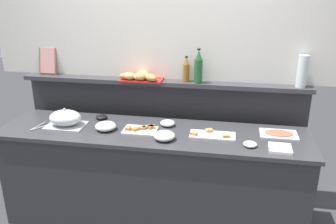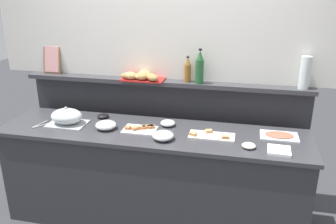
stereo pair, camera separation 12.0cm
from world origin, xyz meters
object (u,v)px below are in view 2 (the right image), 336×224
object	(u,v)px
vinegar_bottle_amber	(188,70)
cold_cuts_platter	(279,135)
glass_bowl_large	(106,125)
serving_cloche	(67,117)
framed_picture	(52,59)
condiment_bowl_dark	(103,116)
napkin_stack	(279,150)
sandwich_platter_side	(211,135)
bread_basket	(141,76)
glass_bowl_medium	(168,123)
sandwich_platter_rear	(141,129)
glass_bowl_small	(163,136)
serving_tongs	(41,125)
wine_bottle_green	(200,68)
condiment_bowl_teal	(249,146)
water_carafe	(305,73)

from	to	relation	value
vinegar_bottle_amber	cold_cuts_platter	bearing A→B (deg)	-20.97
glass_bowl_large	vinegar_bottle_amber	size ratio (longest dim) A/B	0.77
serving_cloche	cold_cuts_platter	bearing A→B (deg)	4.36
serving_cloche	framed_picture	bearing A→B (deg)	127.27
condiment_bowl_dark	napkin_stack	world-z (taller)	condiment_bowl_dark
sandwich_platter_side	vinegar_bottle_amber	xyz separation A→B (m)	(-0.28, 0.44, 0.43)
bread_basket	glass_bowl_large	bearing A→B (deg)	-115.33
cold_cuts_platter	glass_bowl_medium	size ratio (longest dim) A/B	2.32
condiment_bowl_dark	glass_bowl_large	bearing A→B (deg)	-62.19
sandwich_platter_rear	bread_basket	distance (m)	0.54
sandwich_platter_side	glass_bowl_small	distance (m)	0.41
serving_tongs	sandwich_platter_side	bearing A→B (deg)	3.55
wine_bottle_green	bread_basket	xyz separation A→B (m)	(-0.55, -0.02, -0.10)
sandwich_platter_rear	glass_bowl_medium	bearing A→B (deg)	34.48
sandwich_platter_rear	wine_bottle_green	distance (m)	0.76
napkin_stack	wine_bottle_green	bearing A→B (deg)	140.57
napkin_stack	condiment_bowl_teal	bearing A→B (deg)	175.41
framed_picture	glass_bowl_large	bearing A→B (deg)	-34.12
glass_bowl_large	bread_basket	xyz separation A→B (m)	(0.20, 0.43, 0.34)
serving_tongs	glass_bowl_large	bearing A→B (deg)	4.94
glass_bowl_large	framed_picture	distance (m)	1.01
cold_cuts_platter	serving_tongs	world-z (taller)	cold_cuts_platter
serving_tongs	cold_cuts_platter	bearing A→B (deg)	5.86
glass_bowl_medium	vinegar_bottle_amber	size ratio (longest dim) A/B	0.56
wine_bottle_green	vinegar_bottle_amber	size ratio (longest dim) A/B	1.34
serving_cloche	glass_bowl_medium	distance (m)	0.91
glass_bowl_small	serving_tongs	xyz separation A→B (m)	(-1.14, 0.05, -0.03)
bread_basket	glass_bowl_small	bearing A→B (deg)	-57.79
framed_picture	wine_bottle_green	bearing A→B (deg)	-2.45
condiment_bowl_dark	vinegar_bottle_amber	xyz separation A→B (m)	(0.76, 0.24, 0.42)
serving_cloche	bread_basket	world-z (taller)	bread_basket
serving_tongs	water_carafe	world-z (taller)	water_carafe
bread_basket	sandwich_platter_rear	bearing A→B (deg)	-75.26
sandwich_platter_rear	bread_basket	size ratio (longest dim) A/B	0.70
sandwich_platter_rear	glass_bowl_medium	distance (m)	0.25
condiment_bowl_dark	bread_basket	size ratio (longest dim) A/B	0.26
vinegar_bottle_amber	sandwich_platter_side	bearing A→B (deg)	-57.35
napkin_stack	water_carafe	bearing A→B (deg)	71.22
cold_cuts_platter	vinegar_bottle_amber	distance (m)	0.99
serving_cloche	water_carafe	size ratio (longest dim) A/B	1.20
serving_cloche	vinegar_bottle_amber	xyz separation A→B (m)	(1.01, 0.46, 0.37)
cold_cuts_platter	water_carafe	bearing A→B (deg)	59.43
glass_bowl_medium	vinegar_bottle_amber	distance (m)	0.53
sandwich_platter_rear	glass_bowl_large	xyz separation A→B (m)	(-0.30, -0.04, 0.02)
framed_picture	condiment_bowl_dark	bearing A→B (deg)	-23.21
sandwich_platter_side	wine_bottle_green	bearing A→B (deg)	112.34
serving_cloche	condiment_bowl_teal	bearing A→B (deg)	-4.66
serving_tongs	water_carafe	size ratio (longest dim) A/B	0.65
glass_bowl_large	vinegar_bottle_amber	xyz separation A→B (m)	(0.63, 0.48, 0.41)
serving_tongs	condiment_bowl_dark	bearing A→B (deg)	31.70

